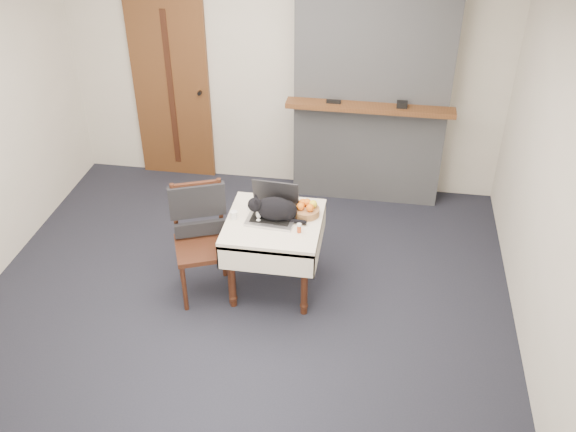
{
  "coord_description": "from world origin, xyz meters",
  "views": [
    {
      "loc": [
        1.03,
        -4.12,
        3.65
      ],
      "look_at": [
        0.35,
        0.1,
        0.79
      ],
      "focal_mm": 40.0,
      "sensor_mm": 36.0,
      "label": 1
    }
  ],
  "objects_px": {
    "side_table": "(274,232)",
    "chair": "(200,224)",
    "pill_bottle": "(299,228)",
    "cat": "(276,209)",
    "fruit_basket": "(306,209)",
    "laptop": "(273,209)",
    "cream_jar": "(234,215)",
    "door": "(172,89)"
  },
  "relations": [
    {
      "from": "chair",
      "to": "fruit_basket",
      "type": "bearing_deg",
      "value": -8.97
    },
    {
      "from": "side_table",
      "to": "laptop",
      "type": "distance_m",
      "value": 0.2
    },
    {
      "from": "pill_bottle",
      "to": "cream_jar",
      "type": "bearing_deg",
      "value": 168.83
    },
    {
      "from": "cat",
      "to": "chair",
      "type": "height_order",
      "value": "chair"
    },
    {
      "from": "side_table",
      "to": "pill_bottle",
      "type": "relative_size",
      "value": 9.83
    },
    {
      "from": "pill_bottle",
      "to": "chair",
      "type": "relative_size",
      "value": 0.08
    },
    {
      "from": "laptop",
      "to": "pill_bottle",
      "type": "distance_m",
      "value": 0.32
    },
    {
      "from": "laptop",
      "to": "chair",
      "type": "xyz_separation_m",
      "value": [
        -0.59,
        -0.13,
        -0.13
      ]
    },
    {
      "from": "cream_jar",
      "to": "pill_bottle",
      "type": "relative_size",
      "value": 0.84
    },
    {
      "from": "fruit_basket",
      "to": "chair",
      "type": "bearing_deg",
      "value": -166.95
    },
    {
      "from": "laptop",
      "to": "cream_jar",
      "type": "height_order",
      "value": "laptop"
    },
    {
      "from": "side_table",
      "to": "cream_jar",
      "type": "xyz_separation_m",
      "value": [
        -0.33,
        -0.03,
        0.15
      ]
    },
    {
      "from": "door",
      "to": "side_table",
      "type": "distance_m",
      "value": 2.35
    },
    {
      "from": "chair",
      "to": "cat",
      "type": "bearing_deg",
      "value": -14.4
    },
    {
      "from": "door",
      "to": "cream_jar",
      "type": "xyz_separation_m",
      "value": [
        1.09,
        -1.85,
        -0.27
      ]
    },
    {
      "from": "cream_jar",
      "to": "chair",
      "type": "xyz_separation_m",
      "value": [
        -0.28,
        -0.05,
        -0.09
      ]
    },
    {
      "from": "chair",
      "to": "cream_jar",
      "type": "bearing_deg",
      "value": -12.81
    },
    {
      "from": "side_table",
      "to": "cream_jar",
      "type": "height_order",
      "value": "cream_jar"
    },
    {
      "from": "cream_jar",
      "to": "fruit_basket",
      "type": "xyz_separation_m",
      "value": [
        0.58,
        0.15,
        0.02
      ]
    },
    {
      "from": "cream_jar",
      "to": "chair",
      "type": "distance_m",
      "value": 0.3
    },
    {
      "from": "cat",
      "to": "fruit_basket",
      "type": "bearing_deg",
      "value": 13.61
    },
    {
      "from": "pill_bottle",
      "to": "fruit_basket",
      "type": "bearing_deg",
      "value": 85.27
    },
    {
      "from": "cat",
      "to": "side_table",
      "type": "bearing_deg",
      "value": -154.23
    },
    {
      "from": "door",
      "to": "laptop",
      "type": "bearing_deg",
      "value": -51.37
    },
    {
      "from": "door",
      "to": "laptop",
      "type": "relative_size",
      "value": 4.89
    },
    {
      "from": "chair",
      "to": "laptop",
      "type": "bearing_deg",
      "value": -9.42
    },
    {
      "from": "laptop",
      "to": "pill_bottle",
      "type": "height_order",
      "value": "laptop"
    },
    {
      "from": "side_table",
      "to": "chair",
      "type": "distance_m",
      "value": 0.62
    },
    {
      "from": "side_table",
      "to": "cream_jar",
      "type": "relative_size",
      "value": 11.71
    },
    {
      "from": "pill_bottle",
      "to": "chair",
      "type": "bearing_deg",
      "value": 175.64
    },
    {
      "from": "cat",
      "to": "chair",
      "type": "distance_m",
      "value": 0.65
    },
    {
      "from": "door",
      "to": "side_table",
      "type": "relative_size",
      "value": 2.56
    },
    {
      "from": "cat",
      "to": "chair",
      "type": "bearing_deg",
      "value": 174.92
    },
    {
      "from": "cream_jar",
      "to": "fruit_basket",
      "type": "distance_m",
      "value": 0.6
    },
    {
      "from": "side_table",
      "to": "cat",
      "type": "height_order",
      "value": "cat"
    },
    {
      "from": "cream_jar",
      "to": "chair",
      "type": "relative_size",
      "value": 0.07
    },
    {
      "from": "side_table",
      "to": "chair",
      "type": "height_order",
      "value": "chair"
    },
    {
      "from": "door",
      "to": "chair",
      "type": "height_order",
      "value": "door"
    },
    {
      "from": "door",
      "to": "pill_bottle",
      "type": "bearing_deg",
      "value": -49.82
    },
    {
      "from": "cream_jar",
      "to": "fruit_basket",
      "type": "height_order",
      "value": "fruit_basket"
    },
    {
      "from": "door",
      "to": "laptop",
      "type": "xyz_separation_m",
      "value": [
        1.41,
        -1.76,
        -0.23
      ]
    },
    {
      "from": "cat",
      "to": "pill_bottle",
      "type": "xyz_separation_m",
      "value": [
        0.21,
        -0.15,
        -0.06
      ]
    }
  ]
}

